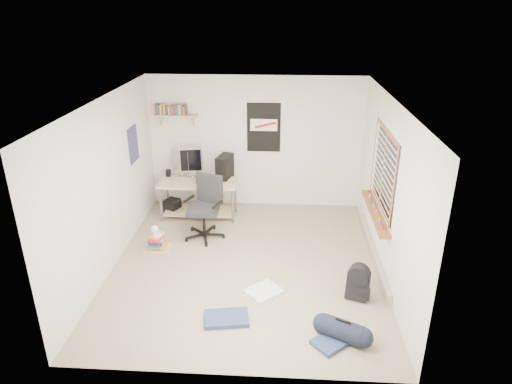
# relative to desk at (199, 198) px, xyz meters

# --- Properties ---
(floor) EXTENTS (4.00, 4.50, 0.01)m
(floor) POSITION_rel_desk_xyz_m (1.01, -1.61, -0.37)
(floor) COLOR gray
(floor) RESTS_ON ground
(ceiling) EXTENTS (4.00, 4.50, 0.01)m
(ceiling) POSITION_rel_desk_xyz_m (1.01, -1.61, 2.14)
(ceiling) COLOR white
(ceiling) RESTS_ON ground
(back_wall) EXTENTS (4.00, 0.01, 2.50)m
(back_wall) POSITION_rel_desk_xyz_m (1.01, 0.64, 0.89)
(back_wall) COLOR silver
(back_wall) RESTS_ON ground
(left_wall) EXTENTS (0.01, 4.50, 2.50)m
(left_wall) POSITION_rel_desk_xyz_m (-1.00, -1.61, 0.89)
(left_wall) COLOR silver
(left_wall) RESTS_ON ground
(right_wall) EXTENTS (0.01, 4.50, 2.50)m
(right_wall) POSITION_rel_desk_xyz_m (3.01, -1.61, 0.89)
(right_wall) COLOR silver
(right_wall) RESTS_ON ground
(desk) EXTENTS (1.55, 1.11, 0.65)m
(desk) POSITION_rel_desk_xyz_m (0.00, 0.00, 0.00)
(desk) COLOR tan
(desk) RESTS_ON floor
(monitor_left) EXTENTS (0.36, 0.22, 0.39)m
(monitor_left) POSITION_rel_desk_xyz_m (-0.34, 0.25, 0.48)
(monitor_left) COLOR #A1A0A5
(monitor_left) RESTS_ON desk
(monitor_right) EXTENTS (0.43, 0.18, 0.46)m
(monitor_right) POSITION_rel_desk_xyz_m (-0.14, 0.20, 0.51)
(monitor_right) COLOR #B7B7BD
(monitor_right) RESTS_ON desk
(pc_tower) EXTENTS (0.30, 0.48, 0.46)m
(pc_tower) POSITION_rel_desk_xyz_m (0.46, 0.25, 0.51)
(pc_tower) COLOR black
(pc_tower) RESTS_ON desk
(keyboard) EXTENTS (0.43, 0.23, 0.02)m
(keyboard) POSITION_rel_desk_xyz_m (-0.28, 0.24, 0.29)
(keyboard) COLOR black
(keyboard) RESTS_ON desk
(speaker_left) EXTENTS (0.09, 0.09, 0.17)m
(speaker_left) POSITION_rel_desk_xyz_m (-0.60, 0.25, 0.37)
(speaker_left) COLOR black
(speaker_left) RESTS_ON desk
(speaker_right) EXTENTS (0.12, 0.12, 0.19)m
(speaker_right) POSITION_rel_desk_xyz_m (0.03, -0.05, 0.38)
(speaker_right) COLOR black
(speaker_right) RESTS_ON desk
(office_chair) EXTENTS (0.91, 0.91, 1.08)m
(office_chair) POSITION_rel_desk_xyz_m (0.22, -0.80, 0.12)
(office_chair) COLOR black
(office_chair) RESTS_ON floor
(wall_shelf) EXTENTS (0.80, 0.22, 0.24)m
(wall_shelf) POSITION_rel_desk_xyz_m (-0.44, 0.53, 1.42)
(wall_shelf) COLOR tan
(wall_shelf) RESTS_ON back_wall
(poster_back_wall) EXTENTS (0.62, 0.03, 0.92)m
(poster_back_wall) POSITION_rel_desk_xyz_m (1.16, 0.62, 1.19)
(poster_back_wall) COLOR black
(poster_back_wall) RESTS_ON back_wall
(poster_left_wall) EXTENTS (0.02, 0.42, 0.60)m
(poster_left_wall) POSITION_rel_desk_xyz_m (-0.98, -0.41, 1.14)
(poster_left_wall) COLOR navy
(poster_left_wall) RESTS_ON left_wall
(window) EXTENTS (0.10, 1.50, 1.26)m
(window) POSITION_rel_desk_xyz_m (2.96, -1.31, 1.08)
(window) COLOR brown
(window) RESTS_ON right_wall
(baseboard_heater) EXTENTS (0.08, 2.50, 0.18)m
(baseboard_heater) POSITION_rel_desk_xyz_m (2.96, -1.31, -0.28)
(baseboard_heater) COLOR #B7B2A8
(baseboard_heater) RESTS_ON floor
(backpack) EXTENTS (0.35, 0.32, 0.39)m
(backpack) POSITION_rel_desk_xyz_m (2.57, -2.37, -0.16)
(backpack) COLOR black
(backpack) RESTS_ON floor
(duffel_bag) EXTENTS (0.34, 0.34, 0.50)m
(duffel_bag) POSITION_rel_desk_xyz_m (2.28, -3.22, -0.22)
(duffel_bag) COLOR black
(duffel_bag) RESTS_ON floor
(tshirt) EXTENTS (0.58, 0.58, 0.04)m
(tshirt) POSITION_rel_desk_xyz_m (1.31, -2.34, -0.34)
(tshirt) COLOR silver
(tshirt) RESTS_ON floor
(jeans_a) EXTENTS (0.60, 0.43, 0.06)m
(jeans_a) POSITION_rel_desk_xyz_m (0.86, -2.96, -0.33)
(jeans_a) COLOR navy
(jeans_a) RESTS_ON floor
(jeans_b) EXTENTS (0.52, 0.51, 0.05)m
(jeans_b) POSITION_rel_desk_xyz_m (2.14, -3.31, -0.34)
(jeans_b) COLOR navy
(jeans_b) RESTS_ON floor
(book_stack) EXTENTS (0.51, 0.44, 0.32)m
(book_stack) POSITION_rel_desk_xyz_m (-0.48, -1.22, -0.22)
(book_stack) COLOR olive
(book_stack) RESTS_ON floor
(desk_lamp) EXTENTS (0.15, 0.23, 0.22)m
(desk_lamp) POSITION_rel_desk_xyz_m (-0.46, -1.24, 0.02)
(desk_lamp) COLOR white
(desk_lamp) RESTS_ON book_stack
(subwoofer) EXTENTS (0.33, 0.33, 0.28)m
(subwoofer) POSITION_rel_desk_xyz_m (-0.53, 0.09, -0.22)
(subwoofer) COLOR black
(subwoofer) RESTS_ON floor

